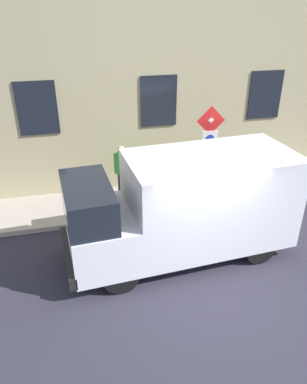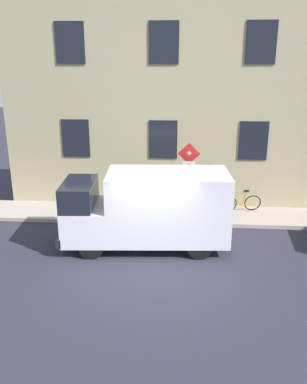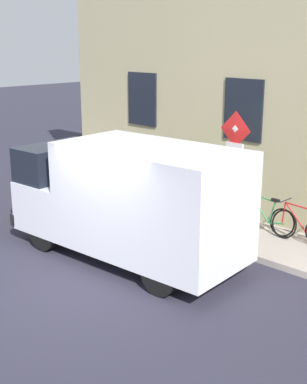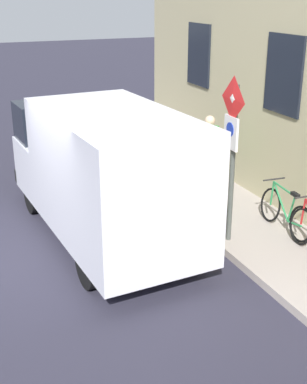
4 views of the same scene
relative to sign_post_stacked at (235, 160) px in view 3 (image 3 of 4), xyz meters
name	(u,v)px [view 3 (image 3 of 4)]	position (x,y,z in m)	size (l,w,h in m)	color
ground_plane	(88,282)	(-3.27, 1.00, -2.04)	(80.00, 80.00, 0.00)	#2C2A38
sidewalk_slab	(216,227)	(0.75, 1.00, -1.97)	(1.93, 14.69, 0.14)	#AA9E95
building_facade	(255,41)	(2.06, 1.00, 2.42)	(0.75, 12.69, 8.92)	tan
sign_post_stacked	(235,160)	(0.00, 0.00, 0.00)	(0.16, 0.56, 2.82)	#474C47
delivery_van	(129,198)	(-1.90, 1.27, -0.71)	(2.36, 5.45, 2.50)	white
bicycle_red	(302,226)	(1.17, -1.08, -1.53)	(0.46, 1.71, 0.89)	black
bicycle_green	(265,217)	(1.17, -0.11, -1.53)	(0.46, 1.72, 0.89)	black
pedestrian	(179,178)	(0.86, 2.31, -0.97)	(0.48, 0.44, 1.72)	#262B47
litter_bin	(183,208)	(0.14, 1.55, -1.45)	(0.44, 0.44, 0.90)	#2D5133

